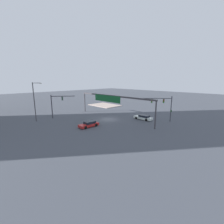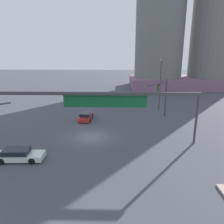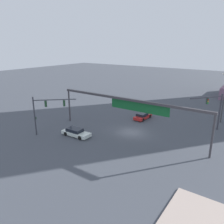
{
  "view_description": "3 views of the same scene",
  "coord_description": "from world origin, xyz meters",
  "px_view_note": "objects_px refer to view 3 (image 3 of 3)",
  "views": [
    {
      "loc": [
        -27.64,
        25.95,
        9.96
      ],
      "look_at": [
        -0.65,
        -0.83,
        1.92
      ],
      "focal_mm": 24.58,
      "sensor_mm": 36.0,
      "label": 1
    },
    {
      "loc": [
        3.24,
        -25.46,
        10.45
      ],
      "look_at": [
        2.69,
        -1.32,
        3.65
      ],
      "focal_mm": 34.62,
      "sensor_mm": 36.0,
      "label": 2
    },
    {
      "loc": [
        16.44,
        -29.14,
        13.77
      ],
      "look_at": [
        -2.56,
        -1.91,
        3.51
      ],
      "focal_mm": 35.14,
      "sensor_mm": 36.0,
      "label": 3
    }
  ],
  "objects_px": {
    "traffic_signal_opposite_side": "(45,109)",
    "streetlamp_curved_arm": "(224,94)",
    "sedan_car_approaching": "(76,132)",
    "traffic_signal_near_corner": "(214,106)",
    "sedan_car_waiting_far": "(143,116)"
  },
  "relations": [
    {
      "from": "sedan_car_approaching",
      "to": "sedan_car_waiting_far",
      "type": "xyz_separation_m",
      "value": [
        4.79,
        13.43,
        -0.0
      ]
    },
    {
      "from": "traffic_signal_near_corner",
      "to": "sedan_car_approaching",
      "type": "distance_m",
      "value": 22.69
    },
    {
      "from": "sedan_car_approaching",
      "to": "sedan_car_waiting_far",
      "type": "height_order",
      "value": "same"
    },
    {
      "from": "traffic_signal_opposite_side",
      "to": "sedan_car_waiting_far",
      "type": "bearing_deg",
      "value": 17.63
    },
    {
      "from": "sedan_car_approaching",
      "to": "streetlamp_curved_arm",
      "type": "bearing_deg",
      "value": 46.13
    },
    {
      "from": "traffic_signal_near_corner",
      "to": "sedan_car_approaching",
      "type": "xyz_separation_m",
      "value": [
        -16.92,
        -14.68,
        -3.6
      ]
    },
    {
      "from": "traffic_signal_opposite_side",
      "to": "sedan_car_approaching",
      "type": "xyz_separation_m",
      "value": [
        4.32,
        2.03,
        -3.64
      ]
    },
    {
      "from": "traffic_signal_opposite_side",
      "to": "sedan_car_approaching",
      "type": "bearing_deg",
      "value": -16.68
    },
    {
      "from": "traffic_signal_near_corner",
      "to": "streetlamp_curved_arm",
      "type": "relative_size",
      "value": 0.66
    },
    {
      "from": "streetlamp_curved_arm",
      "to": "sedan_car_waiting_far",
      "type": "distance_m",
      "value": 14.91
    },
    {
      "from": "traffic_signal_opposite_side",
      "to": "streetlamp_curved_arm",
      "type": "height_order",
      "value": "streetlamp_curved_arm"
    },
    {
      "from": "sedan_car_waiting_far",
      "to": "traffic_signal_opposite_side",
      "type": "bearing_deg",
      "value": 151.47
    },
    {
      "from": "traffic_signal_near_corner",
      "to": "traffic_signal_opposite_side",
      "type": "bearing_deg",
      "value": -14.06
    },
    {
      "from": "sedan_car_approaching",
      "to": "sedan_car_waiting_far",
      "type": "bearing_deg",
      "value": 68.05
    },
    {
      "from": "sedan_car_approaching",
      "to": "sedan_car_waiting_far",
      "type": "distance_m",
      "value": 14.26
    }
  ]
}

